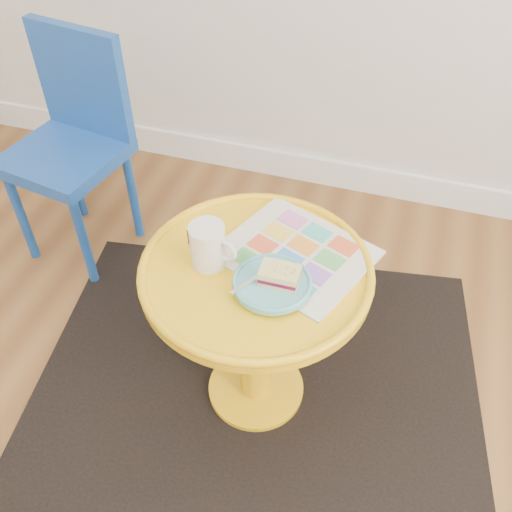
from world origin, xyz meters
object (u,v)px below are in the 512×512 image
(newspaper, at_px, (296,253))
(mug, at_px, (209,245))
(chair, at_px, (73,135))
(side_table, at_px, (256,309))
(plate, at_px, (272,284))

(newspaper, height_order, mug, mug)
(chair, xyz_separation_m, mug, (0.67, -0.49, 0.13))
(chair, bearing_deg, side_table, -21.46)
(newspaper, xyz_separation_m, mug, (-0.19, -0.09, 0.06))
(side_table, xyz_separation_m, newspaper, (0.08, 0.07, 0.15))
(side_table, bearing_deg, mug, -172.41)
(side_table, height_order, plate, plate)
(newspaper, relative_size, plate, 1.88)
(plate, bearing_deg, newspaper, 80.08)
(chair, xyz_separation_m, newspaper, (0.85, -0.40, 0.08))
(mug, bearing_deg, plate, -1.15)
(side_table, xyz_separation_m, chair, (-0.78, 0.47, 0.07))
(side_table, relative_size, plate, 3.11)
(plate, bearing_deg, chair, 147.76)
(side_table, relative_size, newspaper, 1.66)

